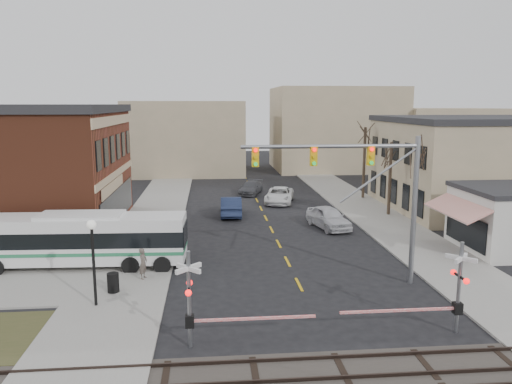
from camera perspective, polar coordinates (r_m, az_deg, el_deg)
The scene contains 19 objects.
ground at distance 25.70m, azimuth 5.74°, elevation -12.05°, with size 160.00×160.00×0.00m, color black.
sidewalk_west at distance 44.66m, azimuth -11.39°, elevation -2.55°, with size 5.00×60.00×0.12m, color gray.
sidewalk_east at distance 46.62m, azimuth 12.53°, elevation -2.06°, with size 5.00×60.00×0.12m, color gray.
tan_building at distance 51.20m, azimuth 26.17°, elevation 2.98°, with size 20.30×15.30×8.50m.
tree_east_a at distance 38.97m, azimuth 17.70°, elevation 0.49°, with size 0.28×0.28×6.75m.
tree_east_b at distance 44.62m, azimuth 15.06°, elevation 1.49°, with size 0.28×0.28×6.30m.
tree_east_c at distance 52.13m, azimuth 12.25°, elevation 3.29°, with size 0.28×0.28×7.20m.
transit_bus at distance 31.36m, azimuth -19.26°, elevation -5.07°, with size 12.25×3.18×3.13m.
traffic_signal_mast at distance 26.65m, azimuth 12.61°, elevation 1.31°, with size 9.38×0.30×8.00m.
rr_crossing_west at distance 20.36m, azimuth -6.41°, elevation -12.17°, with size 5.60×1.36×4.00m.
rr_crossing_east at distance 22.85m, azimuth 21.21°, elevation -10.30°, with size 5.60×1.36×4.00m.
street_lamp at distance 24.76m, azimuth -18.18°, elevation -5.74°, with size 0.44×0.44×4.19m.
trash_bin at distance 26.96m, azimuth -16.01°, elevation -9.92°, with size 0.60×0.60×1.00m, color black.
car_a at distance 39.56m, azimuth 8.27°, elevation -2.90°, with size 2.02×5.02×1.71m, color #BBBBC1.
car_b at distance 43.59m, azimuth -2.86°, elevation -1.62°, with size 1.78×5.11×1.68m, color #1A2543.
car_c at distance 49.15m, azimuth 2.69°, elevation -0.38°, with size 2.53×5.49×1.52m, color white.
car_d at distance 53.99m, azimuth -0.60°, elevation 0.49°, with size 1.90×4.68×1.36m, color #414246.
pedestrian_near at distance 28.41m, azimuth -12.77°, elevation -7.97°, with size 0.63×0.41×1.72m, color #564C45.
pedestrian_far at distance 33.20m, azimuth -15.74°, elevation -5.52°, with size 0.81×0.63×1.66m, color #313956.
Camera 1 is at (-4.71, -23.35, 9.65)m, focal length 35.00 mm.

